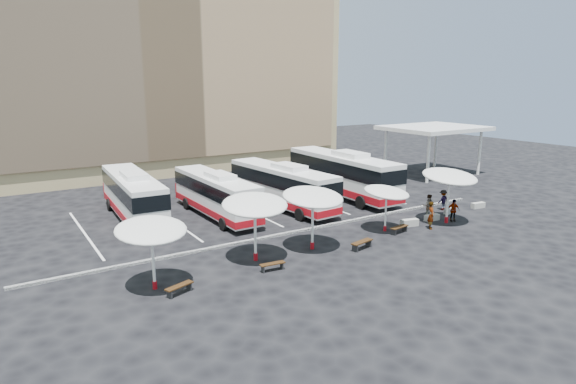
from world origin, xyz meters
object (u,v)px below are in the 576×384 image
wood_bench_1 (272,265)px  passenger_0 (431,215)px  conc_bench_0 (409,223)px  conc_bench_1 (432,218)px  bus_1 (215,193)px  bus_3 (342,173)px  wood_bench_0 (179,287)px  bus_2 (282,185)px  sunshade_2 (313,197)px  sunshade_3 (387,192)px  wood_bench_3 (399,228)px  conc_bench_2 (449,211)px  passenger_1 (429,206)px  bus_0 (133,194)px  wood_bench_2 (362,243)px  sunshade_1 (255,205)px  passenger_3 (443,200)px  sunshade_0 (151,230)px  conc_bench_3 (478,205)px  sunshade_4 (450,177)px  passenger_2 (453,210)px

wood_bench_1 → passenger_0: bearing=2.7°
conc_bench_0 → conc_bench_1: (2.43, 0.11, -0.02)m
bus_1 → conc_bench_0: bus_1 is taller
bus_1 → conc_bench_1: bus_1 is taller
bus_3 → wood_bench_0: bearing=-147.9°
bus_2 → sunshade_2: size_ratio=3.07×
sunshade_3 → wood_bench_3: 2.54m
bus_1 → conc_bench_2: size_ratio=10.06×
conc_bench_0 → passenger_1: passenger_1 is taller
sunshade_3 → passenger_0: (3.01, -1.33, -1.73)m
wood_bench_1 → bus_0: bearing=104.2°
wood_bench_2 → sunshade_1: bearing=163.9°
sunshade_2 → passenger_3: sunshade_2 is taller
sunshade_3 → conc_bench_0: sunshade_3 is taller
conc_bench_1 → passenger_3: (3.00, 1.56, 0.59)m
wood_bench_2 → passenger_3: (11.37, 3.49, 0.43)m
bus_0 → sunshade_0: size_ratio=3.23×
bus_2 → passenger_3: size_ratio=7.19×
wood_bench_3 → conc_bench_0: bearing=23.8°
bus_1 → wood_bench_1: (-1.87, -11.51, -1.42)m
passenger_1 → passenger_3: bearing=-118.6°
conc_bench_3 → wood_bench_1: bearing=-173.4°
bus_0 → passenger_3: size_ratio=7.12×
bus_2 → sunshade_3: 9.42m
sunshade_2 → passenger_0: bearing=-6.5°
bus_0 → passenger_1: 21.82m
wood_bench_1 → sunshade_0: bearing=169.6°
bus_0 → conc_bench_1: size_ratio=9.77×
bus_2 → passenger_1: 11.37m
bus_2 → conc_bench_1: 11.72m
bus_1 → sunshade_0: 13.14m
bus_3 → wood_bench_0: (-19.09, -11.54, -1.74)m
wood_bench_2 → wood_bench_3: bearing=14.0°
sunshade_2 → passenger_3: 14.22m
conc_bench_1 → passenger_3: 3.44m
sunshade_4 → sunshade_3: bearing=169.5°
bus_2 → wood_bench_1: size_ratio=8.16×
wood_bench_0 → passenger_0: size_ratio=0.79×
sunshade_4 → sunshade_2: bearing=176.6°
sunshade_1 → wood_bench_2: (6.33, -1.83, -2.88)m
sunshade_3 → bus_1: bearing=130.4°
bus_2 → sunshade_1: 11.78m
bus_0 → bus_2: bus_2 is taller
conc_bench_3 → passenger_2: 5.00m
bus_2 → sunshade_4: 12.70m
bus_0 → wood_bench_0: bearing=-93.7°
sunshade_3 → conc_bench_1: sunshade_3 is taller
wood_bench_2 → conc_bench_0: 6.21m
sunshade_1 → sunshade_4: bearing=-3.2°
bus_3 → conc_bench_2: bearing=-67.7°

